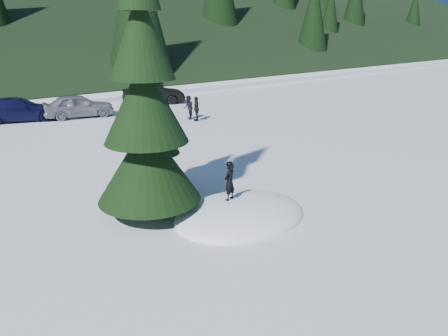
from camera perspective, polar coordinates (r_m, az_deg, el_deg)
ground at (r=13.94m, az=2.12°, el=-6.28°), size 200.00×200.00×0.00m
snow_mound at (r=13.94m, az=2.12°, el=-6.28°), size 4.48×3.52×0.96m
spruce_tall at (r=13.18m, az=-10.25°, el=7.19°), size 3.20×3.20×8.60m
spruce_short at (r=15.11m, az=-9.14°, el=3.94°), size 2.20×2.20×5.37m
child_skier at (r=13.71m, az=0.72°, el=-1.81°), size 0.50×0.40×1.20m
adult_0 at (r=27.88m, az=-4.66°, el=7.87°), size 0.82×0.91×1.52m
adult_1 at (r=27.43m, az=-3.63°, el=7.73°), size 0.69×0.97×1.52m
car_3 at (r=30.23m, az=-25.27°, el=6.94°), size 5.37×3.43×1.45m
car_4 at (r=29.97m, az=-18.48°, el=7.71°), size 4.68×2.67×1.50m
car_5 at (r=33.84m, az=-9.20°, el=9.55°), size 4.86×3.22×1.51m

